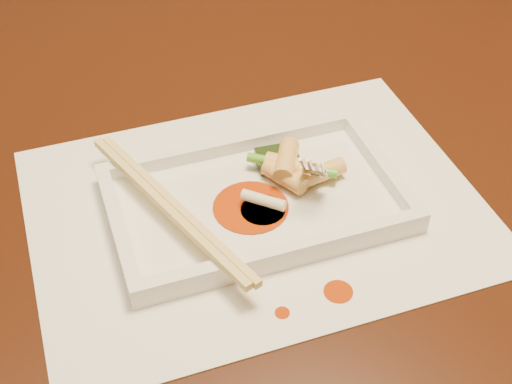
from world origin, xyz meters
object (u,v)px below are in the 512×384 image
object	(u,v)px
placemat	(256,207)
fork	(325,107)
table	(132,189)
plate_base	(256,203)
chopstick_a	(165,207)

from	to	relation	value
placemat	fork	bearing A→B (deg)	14.42
table	plate_base	distance (m)	0.22
chopstick_a	fork	distance (m)	0.16
table	fork	size ratio (longest dim) A/B	10.00
placemat	chopstick_a	size ratio (longest dim) A/B	1.75
table	chopstick_a	xyz separation A→B (m)	(0.01, -0.17, 0.13)
plate_base	fork	size ratio (longest dim) A/B	1.86
placemat	fork	size ratio (longest dim) A/B	2.86
placemat	chopstick_a	world-z (taller)	chopstick_a
chopstick_a	fork	size ratio (longest dim) A/B	1.64
table	plate_base	xyz separation A→B (m)	(0.09, -0.17, 0.11)
chopstick_a	placemat	bearing A→B (deg)	0.00
table	fork	distance (m)	0.29
placemat	chopstick_a	distance (m)	0.09
placemat	plate_base	bearing A→B (deg)	0.00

